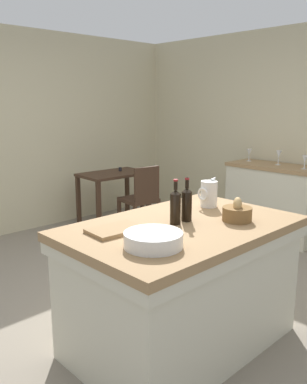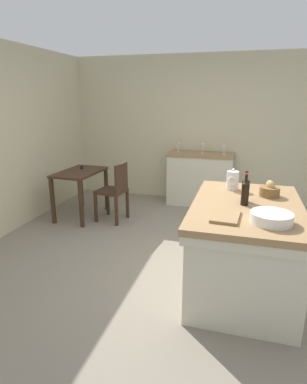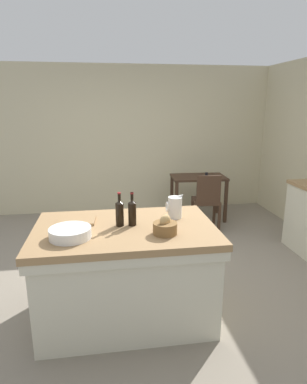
{
  "view_description": "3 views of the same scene",
  "coord_description": "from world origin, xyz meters",
  "px_view_note": "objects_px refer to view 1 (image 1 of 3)",
  "views": [
    {
      "loc": [
        -2.25,
        -2.42,
        1.69
      ],
      "look_at": [
        0.25,
        0.19,
        0.88
      ],
      "focal_mm": 37.87,
      "sensor_mm": 36.0,
      "label": 1
    },
    {
      "loc": [
        -3.34,
        -0.61,
        1.86
      ],
      "look_at": [
        0.09,
        0.36,
        0.81
      ],
      "focal_mm": 30.09,
      "sensor_mm": 36.0,
      "label": 2
    },
    {
      "loc": [
        -0.46,
        -3.36,
        1.92
      ],
      "look_at": [
        0.1,
        0.34,
        0.92
      ],
      "focal_mm": 30.53,
      "sensor_mm": 36.0,
      "label": 3
    }
  ],
  "objects_px": {
    "writing_desk": "(114,181)",
    "cutting_board": "(116,230)",
    "wooden_chair": "(141,198)",
    "wine_bottle_dark": "(187,204)",
    "wash_bowl": "(153,240)",
    "wine_glass_left": "(279,155)",
    "island_table": "(182,280)",
    "wine_bottle_amber": "(175,206)",
    "bread_basket": "(237,213)",
    "wine_glass_middle": "(249,153)",
    "wine_glass_far_left": "(305,160)",
    "side_cabinet": "(273,201)",
    "pitcher": "(209,194)"
  },
  "relations": [
    {
      "from": "wine_glass_far_left",
      "to": "side_cabinet",
      "type": "bearing_deg",
      "value": 83.87
    },
    {
      "from": "wine_glass_middle",
      "to": "wine_glass_left",
      "type": "bearing_deg",
      "value": -93.23
    },
    {
      "from": "wash_bowl",
      "to": "wine_glass_left",
      "type": "xyz_separation_m",
      "value": [
        3.05,
        0.95,
        0.12
      ]
    },
    {
      "from": "side_cabinet",
      "to": "writing_desk",
      "type": "distance_m",
      "value": 2.11
    },
    {
      "from": "island_table",
      "to": "wine_glass_left",
      "type": "height_order",
      "value": "wine_glass_left"
    },
    {
      "from": "island_table",
      "to": "wine_bottle_dark",
      "type": "bearing_deg",
      "value": 21.7
    },
    {
      "from": "wine_glass_left",
      "to": "island_table",
      "type": "bearing_deg",
      "value": -163.52
    },
    {
      "from": "wine_bottle_amber",
      "to": "wash_bowl",
      "type": "bearing_deg",
      "value": -152.33
    },
    {
      "from": "cutting_board",
      "to": "wine_bottle_dark",
      "type": "xyz_separation_m",
      "value": [
        0.5,
        -0.15,
        0.11
      ]
    },
    {
      "from": "island_table",
      "to": "wash_bowl",
      "type": "xyz_separation_m",
      "value": [
        -0.45,
        -0.18,
        0.45
      ]
    },
    {
      "from": "bread_basket",
      "to": "wine_bottle_dark",
      "type": "xyz_separation_m",
      "value": [
        -0.25,
        0.24,
        0.06
      ]
    },
    {
      "from": "island_table",
      "to": "wash_bowl",
      "type": "distance_m",
      "value": 0.66
    },
    {
      "from": "writing_desk",
      "to": "cutting_board",
      "type": "xyz_separation_m",
      "value": [
        -1.84,
        -2.36,
        0.27
      ]
    },
    {
      "from": "pitcher",
      "to": "cutting_board",
      "type": "height_order",
      "value": "pitcher"
    },
    {
      "from": "writing_desk",
      "to": "wine_glass_far_left",
      "type": "relative_size",
      "value": 5.74
    },
    {
      "from": "wine_glass_left",
      "to": "pitcher",
      "type": "bearing_deg",
      "value": -164.08
    },
    {
      "from": "writing_desk",
      "to": "wine_glass_far_left",
      "type": "bearing_deg",
      "value": -62.4
    },
    {
      "from": "wine_bottle_amber",
      "to": "wine_glass_far_left",
      "type": "bearing_deg",
      "value": 8.14
    },
    {
      "from": "pitcher",
      "to": "wine_glass_far_left",
      "type": "bearing_deg",
      "value": 6.46
    },
    {
      "from": "island_table",
      "to": "writing_desk",
      "type": "relative_size",
      "value": 1.71
    },
    {
      "from": "wooden_chair",
      "to": "wine_bottle_dark",
      "type": "height_order",
      "value": "wine_bottle_dark"
    },
    {
      "from": "writing_desk",
      "to": "wine_glass_left",
      "type": "distance_m",
      "value": 2.17
    },
    {
      "from": "cutting_board",
      "to": "wooden_chair",
      "type": "bearing_deg",
      "value": 44.33
    },
    {
      "from": "writing_desk",
      "to": "wine_glass_far_left",
      "type": "height_order",
      "value": "wine_glass_far_left"
    },
    {
      "from": "wine_bottle_dark",
      "to": "pitcher",
      "type": "bearing_deg",
      "value": 18.46
    },
    {
      "from": "bread_basket",
      "to": "wine_bottle_amber",
      "type": "distance_m",
      "value": 0.44
    },
    {
      "from": "wine_glass_left",
      "to": "wooden_chair",
      "type": "bearing_deg",
      "value": 136.5
    },
    {
      "from": "side_cabinet",
      "to": "wash_bowl",
      "type": "bearing_deg",
      "value": -162.15
    },
    {
      "from": "wooden_chair",
      "to": "wine_bottle_dark",
      "type": "distance_m",
      "value": 2.37
    },
    {
      "from": "bread_basket",
      "to": "wine_bottle_dark",
      "type": "height_order",
      "value": "wine_bottle_dark"
    },
    {
      "from": "wooden_chair",
      "to": "cutting_board",
      "type": "relative_size",
      "value": 2.7
    },
    {
      "from": "bread_basket",
      "to": "cutting_board",
      "type": "bearing_deg",
      "value": 152.41
    },
    {
      "from": "wine_glass_middle",
      "to": "wine_bottle_dark",
      "type": "bearing_deg",
      "value": -155.23
    },
    {
      "from": "wash_bowl",
      "to": "wine_glass_far_left",
      "type": "distance_m",
      "value": 3.03
    },
    {
      "from": "wine_bottle_amber",
      "to": "wine_glass_left",
      "type": "distance_m",
      "value": 2.74
    },
    {
      "from": "wooden_chair",
      "to": "pitcher",
      "type": "height_order",
      "value": "pitcher"
    },
    {
      "from": "cutting_board",
      "to": "wine_bottle_amber",
      "type": "height_order",
      "value": "wine_bottle_amber"
    },
    {
      "from": "side_cabinet",
      "to": "wine_glass_left",
      "type": "bearing_deg",
      "value": -30.68
    },
    {
      "from": "bread_basket",
      "to": "cutting_board",
      "type": "height_order",
      "value": "bread_basket"
    },
    {
      "from": "cutting_board",
      "to": "wine_glass_far_left",
      "type": "distance_m",
      "value": 2.97
    },
    {
      "from": "wine_glass_middle",
      "to": "side_cabinet",
      "type": "bearing_deg",
      "value": -97.56
    },
    {
      "from": "pitcher",
      "to": "wine_glass_middle",
      "type": "height_order",
      "value": "pitcher"
    },
    {
      "from": "wine_glass_left",
      "to": "bread_basket",
      "type": "bearing_deg",
      "value": -156.71
    },
    {
      "from": "wooden_chair",
      "to": "wash_bowl",
      "type": "xyz_separation_m",
      "value": [
        -1.82,
        -2.12,
        0.43
      ]
    },
    {
      "from": "island_table",
      "to": "wine_glass_middle",
      "type": "relative_size",
      "value": 9.9
    },
    {
      "from": "wine_bottle_amber",
      "to": "wine_glass_left",
      "type": "height_order",
      "value": "wine_bottle_amber"
    },
    {
      "from": "island_table",
      "to": "cutting_board",
      "type": "height_order",
      "value": "cutting_board"
    },
    {
      "from": "wine_bottle_amber",
      "to": "wine_glass_left",
      "type": "bearing_deg",
      "value": 15.65
    },
    {
      "from": "cutting_board",
      "to": "bread_basket",
      "type": "bearing_deg",
      "value": -27.59
    },
    {
      "from": "writing_desk",
      "to": "wine_bottle_amber",
      "type": "xyz_separation_m",
      "value": [
        -1.45,
        -2.51,
        0.38
      ]
    }
  ]
}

